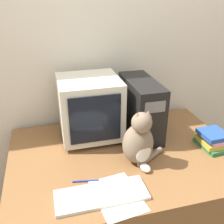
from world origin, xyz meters
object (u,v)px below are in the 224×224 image
object	(u,v)px
crt_monitor	(90,108)
cat	(139,142)
keyboard	(101,195)
pen	(86,181)
computer_tower	(141,108)
book_stack	(213,140)

from	to	relation	value
crt_monitor	cat	size ratio (longest dim) A/B	1.21
keyboard	pen	size ratio (longest dim) A/B	3.26
keyboard	cat	distance (m)	0.37
computer_tower	keyboard	size ratio (longest dim) A/B	1.00
keyboard	book_stack	xyz separation A→B (m)	(0.78, 0.25, 0.04)
pen	crt_monitor	bearing A→B (deg)	76.09
cat	book_stack	distance (m)	0.52
cat	pen	world-z (taller)	cat
book_stack	pen	distance (m)	0.85
keyboard	cat	size ratio (longest dim) A/B	1.34
keyboard	pen	xyz separation A→B (m)	(-0.06, 0.13, -0.01)
crt_monitor	computer_tower	distance (m)	0.34
computer_tower	cat	distance (m)	0.35
computer_tower	pen	distance (m)	0.64
crt_monitor	keyboard	world-z (taller)	crt_monitor
book_stack	pen	xyz separation A→B (m)	(-0.84, -0.12, -0.05)
keyboard	pen	distance (m)	0.14
book_stack	pen	size ratio (longest dim) A/B	1.54
keyboard	cat	world-z (taller)	cat
crt_monitor	keyboard	xyz separation A→B (m)	(-0.06, -0.59, -0.20)
keyboard	cat	xyz separation A→B (m)	(0.27, 0.21, 0.13)
cat	book_stack	bearing A→B (deg)	-6.27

